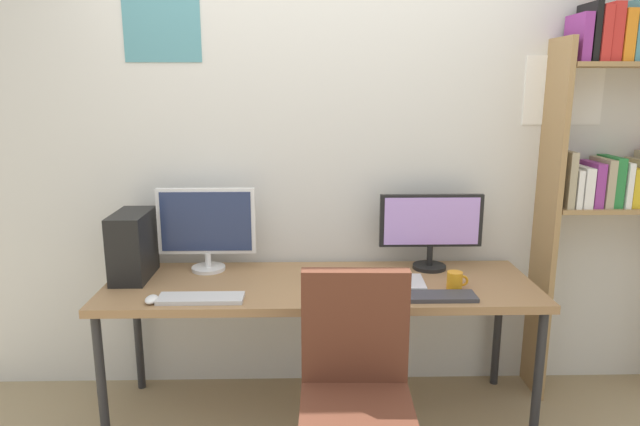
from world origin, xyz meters
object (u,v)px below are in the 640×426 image
Objects in this scene: mouse_right_side at (338,290)px; laptop_closed at (392,283)px; keyboard_left at (201,298)px; bookshelf at (618,156)px; monitor_right at (431,226)px; mouse_left_side at (152,299)px; monitor_left at (207,226)px; coffee_mug at (455,281)px; pc_tower at (133,245)px; keyboard_right at (441,296)px; desk at (320,292)px; office_chair at (355,420)px.

laptop_closed is at bearing 20.34° from mouse_right_side.
keyboard_left is at bearing -172.67° from mouse_right_side.
bookshelf is 1.39m from laptop_closed.
mouse_left_side is at bearing -161.41° from monitor_right.
bookshelf is at bearing 0.47° from monitor_left.
mouse_left_side is 0.91× the size of coffee_mug.
pc_tower reaches higher than mouse_right_side.
monitor_left is 1.26m from keyboard_right.
keyboard_right is (-1.02, -0.46, -0.60)m from bookshelf.
monitor_left is 1.31m from coffee_mug.
desk is 3.92× the size of monitor_right.
bookshelf is 6.64× the size of laptop_closed.
laptop_closed is (0.36, -0.05, 0.06)m from desk.
monitor_left is 1.50× the size of pc_tower.
monitor_right reaches higher than mouse_left_side.
keyboard_right is at bearing -20.87° from monitor_left.
mouse_left_side is 1.16m from laptop_closed.
desk is at bearing 175.20° from laptop_closed.
pc_tower reaches higher than office_chair.
mouse_right_side is (0.08, -0.15, 0.07)m from desk.
office_chair is 0.86m from coffee_mug.
pc_tower is 3.59× the size of mouse_left_side.
pc_tower is 0.87× the size of keyboard_left.
bookshelf is 1.14m from coffee_mug.
monitor_left is at bearing 95.17° from keyboard_left.
monitor_right is 1.73× the size of laptop_closed.
monitor_right reaches higher than mouse_right_side.
keyboard_left and keyboard_right have the same top height.
monitor_right reaches higher than coffee_mug.
mouse_left_side is at bearing -162.10° from desk.
monitor_right is at bearing 19.48° from desk.
mouse_right_side reaches higher than laptop_closed.
desk is 1.02× the size of bookshelf.
office_chair is at bearing -107.52° from laptop_closed.
keyboard_left is (-1.16, -0.44, -0.23)m from monitor_right.
mouse_left_side is 0.87m from mouse_right_side.
office_chair is 9.34× the size of coffee_mug.
mouse_right_side is (-0.48, 0.08, 0.01)m from keyboard_right.
monitor_right is 1.68× the size of keyboard_right.
monitor_right is at bearing 18.59° from mouse_left_side.
keyboard_left is at bearing -39.42° from pc_tower.
bookshelf is 2.15× the size of office_chair.
mouse_left_side is at bearing -167.23° from laptop_closed.
pc_tower is at bearing 172.41° from coffee_mug.
coffee_mug is at bearing 5.38° from keyboard_left.
pc_tower is 1.05× the size of keyboard_right.
mouse_right_side reaches higher than keyboard_left.
office_chair is 1.79× the size of monitor_right.
mouse_right_side reaches higher than desk.
office_chair is 1.06m from mouse_left_side.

